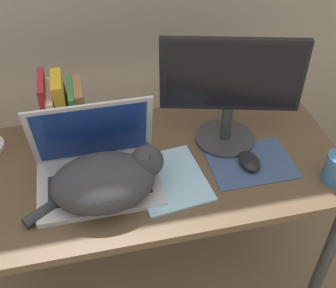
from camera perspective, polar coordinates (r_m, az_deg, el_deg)
name	(u,v)px	position (r m, az deg, el deg)	size (l,w,h in m)	color
desk	(148,182)	(1.44, -2.67, -5.12)	(1.29, 0.61, 0.71)	brown
laptop	(97,168)	(1.31, -9.60, -3.22)	(0.37, 0.26, 0.27)	#B7B7BC
cat	(107,180)	(1.23, -8.29, -4.90)	(0.42, 0.22, 0.15)	#333338
external_monitor	(230,88)	(1.36, 8.46, 7.46)	(0.44, 0.21, 0.38)	#333338
mousepad	(251,163)	(1.40, 11.13, -2.49)	(0.27, 0.20, 0.00)	#384C75
computer_mouse	(249,161)	(1.38, 10.95, -2.29)	(0.06, 0.10, 0.03)	black
book_row	(63,110)	(1.48, -13.98, 4.55)	(0.14, 0.17, 0.23)	maroon
notepad	(170,179)	(1.32, 0.29, -4.73)	(0.24, 0.28, 0.01)	#99C6E0
webcam	(125,108)	(1.54, -5.88, 4.93)	(0.05, 0.05, 0.08)	#232328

